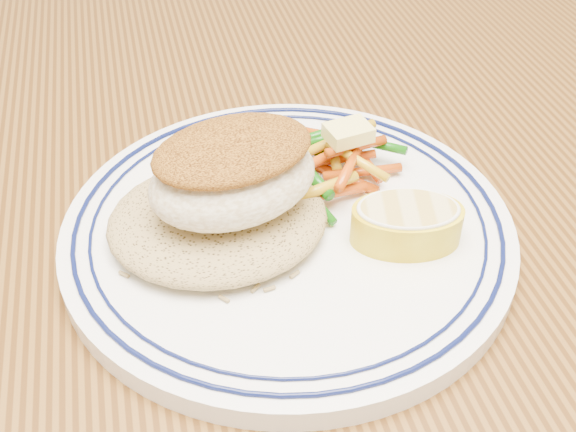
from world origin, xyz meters
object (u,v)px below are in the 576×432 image
(fish_fillet, at_px, (233,172))
(vegetable_pile, at_px, (331,159))
(plate, at_px, (288,229))
(lemon_wedge, at_px, (407,222))
(rice_pilaf, at_px, (218,215))
(dining_table, at_px, (221,313))

(fish_fillet, height_order, vegetable_pile, fish_fillet)
(plate, distance_m, lemon_wedge, 0.08)
(plate, height_order, lemon_wedge, lemon_wedge)
(rice_pilaf, distance_m, fish_fillet, 0.03)
(rice_pilaf, bearing_deg, plate, -2.01)
(rice_pilaf, relative_size, vegetable_pile, 1.34)
(rice_pilaf, bearing_deg, lemon_wedge, -17.61)
(fish_fillet, relative_size, lemon_wedge, 1.57)
(rice_pilaf, xyz_separation_m, fish_fillet, (0.01, -0.00, 0.03))
(fish_fillet, bearing_deg, dining_table, 106.52)
(dining_table, relative_size, rice_pilaf, 11.01)
(dining_table, height_order, vegetable_pile, vegetable_pile)
(rice_pilaf, bearing_deg, dining_table, 90.15)
(lemon_wedge, bearing_deg, dining_table, 147.88)
(dining_table, xyz_separation_m, plate, (0.04, -0.04, 0.11))
(dining_table, distance_m, lemon_wedge, 0.18)
(vegetable_pile, relative_size, lemon_wedge, 1.35)
(fish_fillet, distance_m, lemon_wedge, 0.11)
(plate, distance_m, vegetable_pile, 0.06)
(dining_table, bearing_deg, rice_pilaf, -89.85)
(dining_table, distance_m, fish_fillet, 0.16)
(plate, bearing_deg, vegetable_pile, 45.97)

